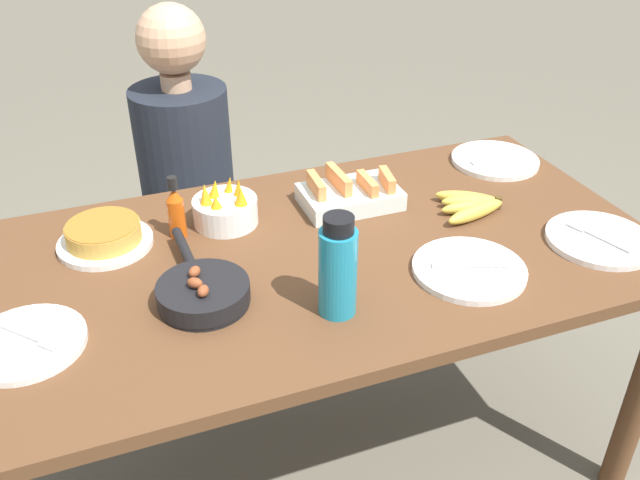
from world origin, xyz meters
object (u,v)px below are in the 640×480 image
object	(u,v)px
empty_plate_near_front	(469,269)
empty_plate_far_right	(495,160)
banana_bunch	(472,205)
melon_tray	(350,194)
skillet	(202,292)
empty_plate_far_left	(600,239)
hot_sauce_bottle	(176,211)
fruit_bowl_mango	(225,209)
person_figure	(192,216)
frittata_plate_center	(104,236)
empty_plate_mid_edge	(26,343)
water_bottle	(338,268)

from	to	relation	value
empty_plate_near_front	empty_plate_far_right	xyz separation A→B (m)	(0.39, 0.49, 0.00)
banana_bunch	melon_tray	world-z (taller)	melon_tray
banana_bunch	empty_plate_far_right	xyz separation A→B (m)	(0.23, 0.24, -0.01)
skillet	empty_plate_far_left	size ratio (longest dim) A/B	1.38
empty_plate_far_left	hot_sauce_bottle	world-z (taller)	hot_sauce_bottle
empty_plate_far_right	fruit_bowl_mango	size ratio (longest dim) A/B	1.58
empty_plate_near_front	fruit_bowl_mango	bearing A→B (deg)	138.50
person_figure	frittata_plate_center	bearing A→B (deg)	-120.23
empty_plate_mid_edge	water_bottle	xyz separation A→B (m)	(0.64, -0.11, 0.10)
person_figure	empty_plate_mid_edge	bearing A→B (deg)	-119.99
banana_bunch	empty_plate_mid_edge	distance (m)	1.16
frittata_plate_center	empty_plate_near_front	world-z (taller)	frittata_plate_center
empty_plate_far_left	empty_plate_mid_edge	world-z (taller)	same
melon_tray	skillet	world-z (taller)	melon_tray
empty_plate_far_right	person_figure	world-z (taller)	person_figure
skillet	empty_plate_far_left	xyz separation A→B (m)	(1.00, -0.11, -0.02)
empty_plate_far_left	empty_plate_far_right	size ratio (longest dim) A/B	1.00
empty_plate_far_right	empty_plate_mid_edge	distance (m)	1.43
melon_tray	fruit_bowl_mango	world-z (taller)	fruit_bowl_mango
empty_plate_near_front	person_figure	bearing A→B (deg)	118.21
fruit_bowl_mango	empty_plate_mid_edge	bearing A→B (deg)	-146.05
banana_bunch	skillet	size ratio (longest dim) A/B	0.55
melon_tray	empty_plate_far_right	world-z (taller)	melon_tray
banana_bunch	empty_plate_far_left	size ratio (longest dim) A/B	0.76
water_bottle	empty_plate_far_right	bearing A→B (deg)	34.98
frittata_plate_center	banana_bunch	bearing A→B (deg)	-10.19
melon_tray	empty_plate_near_front	size ratio (longest dim) A/B	0.98
empty_plate_far_left	empty_plate_mid_edge	xyz separation A→B (m)	(-1.37, 0.09, 0.00)
empty_plate_far_left	person_figure	distance (m)	1.31
melon_tray	empty_plate_near_front	world-z (taller)	melon_tray
melon_tray	water_bottle	world-z (taller)	water_bottle
skillet	water_bottle	xyz separation A→B (m)	(0.27, -0.13, 0.08)
person_figure	hot_sauce_bottle	bearing A→B (deg)	-102.26
person_figure	melon_tray	bearing A→B (deg)	-55.61
empty_plate_mid_edge	person_figure	bearing A→B (deg)	60.01
banana_bunch	empty_plate_mid_edge	bearing A→B (deg)	-171.89
skillet	person_figure	distance (m)	0.88
hot_sauce_bottle	skillet	bearing A→B (deg)	-90.23
frittata_plate_center	melon_tray	bearing A→B (deg)	-1.88
person_figure	empty_plate_far_left	bearing A→B (deg)	-46.65
empty_plate_mid_edge	empty_plate_near_front	bearing A→B (deg)	-5.18
frittata_plate_center	person_figure	size ratio (longest dim) A/B	0.19
fruit_bowl_mango	hot_sauce_bottle	bearing A→B (deg)	-171.31
melon_tray	fruit_bowl_mango	xyz separation A→B (m)	(-0.35, 0.02, 0.01)
empty_plate_mid_edge	water_bottle	size ratio (longest dim) A/B	1.02
melon_tray	frittata_plate_center	xyz separation A→B (m)	(-0.66, 0.02, -0.00)
banana_bunch	fruit_bowl_mango	distance (m)	0.67
empty_plate_near_front	melon_tray	bearing A→B (deg)	108.90
skillet	empty_plate_near_front	bearing A→B (deg)	-102.15
empty_plate_far_right	water_bottle	xyz separation A→B (m)	(-0.74, -0.52, 0.10)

